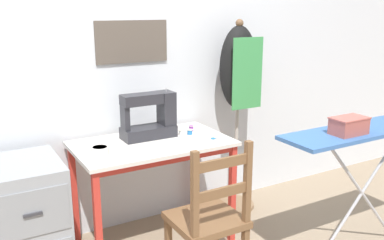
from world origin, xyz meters
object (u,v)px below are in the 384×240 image
filing_cabinet (27,221)px  dress_form (238,78)px  scissors (217,138)px  storage_box (349,126)px  fabric_bowl (100,150)px  thread_spool_mid_table (190,132)px  thread_spool_near_machine (181,132)px  sewing_machine (151,117)px  ironing_board (368,135)px  thread_spool_far_edge (191,128)px  wooden_chair (209,220)px

filing_cabinet → dress_form: size_ratio=0.48×
scissors → storage_box: 0.86m
fabric_bowl → thread_spool_mid_table: fabric_bowl is taller
thread_spool_near_machine → thread_spool_mid_table: thread_spool_mid_table is taller
sewing_machine → ironing_board: bearing=-39.3°
dress_form → ironing_board: 1.05m
thread_spool_mid_table → thread_spool_far_edge: size_ratio=1.08×
wooden_chair → ironing_board: bearing=-10.3°
ironing_board → sewing_machine: bearing=140.7°
thread_spool_mid_table → scissors: bearing=-56.0°
sewing_machine → storage_box: 1.28m
fabric_bowl → filing_cabinet: size_ratio=0.15×
fabric_bowl → dress_form: dress_form is taller
fabric_bowl → storage_box: storage_box is taller
scissors → wooden_chair: (-0.34, -0.45, -0.32)m
sewing_machine → fabric_bowl: 0.47m
sewing_machine → scissors: size_ratio=2.99×
thread_spool_near_machine → fabric_bowl: bearing=-168.8°
scissors → dress_form: size_ratio=0.08×
thread_spool_mid_table → filing_cabinet: 1.20m
dress_form → fabric_bowl: bearing=-169.0°
sewing_machine → thread_spool_near_machine: size_ratio=10.45×
sewing_machine → ironing_board: (1.10, -0.90, -0.06)m
scissors → thread_spool_far_edge: size_ratio=3.18×
sewing_machine → thread_spool_mid_table: size_ratio=8.80×
ironing_board → thread_spool_mid_table: bearing=135.9°
scissors → storage_box: bearing=-54.4°
thread_spool_far_edge → ironing_board: ironing_board is taller
fabric_bowl → wooden_chair: 0.78m
dress_form → thread_spool_mid_table: bearing=-164.2°
thread_spool_mid_table → filing_cabinet: size_ratio=0.06×
filing_cabinet → sewing_machine: bearing=5.9°
fabric_bowl → ironing_board: (1.53, -0.73, 0.06)m
fabric_bowl → thread_spool_far_edge: bearing=12.6°
storage_box → wooden_chair: bearing=164.3°
scissors → dress_form: bearing=38.9°
sewing_machine → thread_spool_near_machine: sewing_machine is taller
scissors → filing_cabinet: bearing=172.3°
scissors → dress_form: (0.40, 0.32, 0.34)m
thread_spool_far_edge → storage_box: 1.10m
ironing_board → fabric_bowl: bearing=154.4°
fabric_bowl → ironing_board: size_ratio=0.09×
dress_form → sewing_machine: bearing=-175.4°
thread_spool_near_machine → thread_spool_far_edge: size_ratio=0.91×
thread_spool_near_machine → thread_spool_mid_table: bearing=-36.8°
thread_spool_near_machine → dress_form: size_ratio=0.02×
wooden_chair → dress_form: 1.26m
sewing_machine → thread_spool_mid_table: 0.30m
thread_spool_near_machine → storage_box: 1.12m
thread_spool_mid_table → sewing_machine: bearing=162.0°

